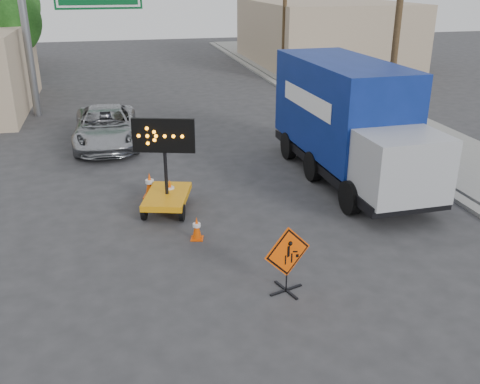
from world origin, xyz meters
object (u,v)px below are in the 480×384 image
object	(u,v)px
arrow_board	(167,190)
box_truck	(348,128)
construction_sign	(287,258)
pickup_truck	(106,127)

from	to	relation	value
arrow_board	box_truck	bearing A→B (deg)	28.97
construction_sign	arrow_board	bearing A→B (deg)	95.05
arrow_board	pickup_truck	size ratio (longest dim) A/B	0.52
arrow_board	box_truck	distance (m)	6.40
pickup_truck	box_truck	world-z (taller)	box_truck
box_truck	arrow_board	bearing A→B (deg)	-169.34
pickup_truck	construction_sign	bearing A→B (deg)	-72.17
construction_sign	pickup_truck	bearing A→B (deg)	89.65
construction_sign	pickup_truck	world-z (taller)	construction_sign
construction_sign	arrow_board	size ratio (longest dim) A/B	0.56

